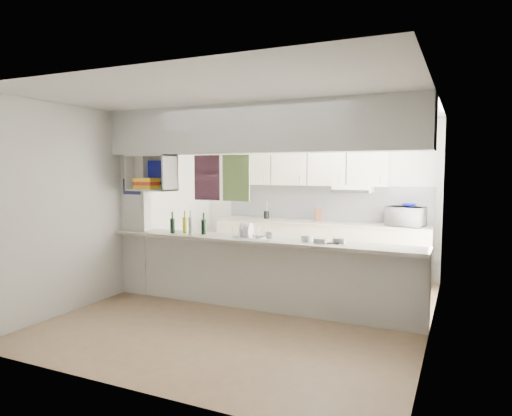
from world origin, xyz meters
The scene contains 16 objects.
floor centered at (0.00, 0.00, 0.00)m, with size 4.80×4.80×0.00m, color #9E795B.
ceiling centered at (0.00, 0.00, 2.60)m, with size 4.80×4.80×0.00m, color white.
wall_back centered at (0.00, 2.40, 1.30)m, with size 4.20×4.20×0.00m, color silver.
wall_left centered at (-2.10, 0.00, 1.30)m, with size 4.80×4.80×0.00m, color silver.
wall_right centered at (2.10, 0.00, 1.30)m, with size 4.80×4.80×0.00m, color silver.
servery_partition centered at (-0.17, 0.00, 1.66)m, with size 4.20×0.50×2.60m.
cubby_shelf centered at (-1.57, -0.06, 1.71)m, with size 0.65×0.35×0.50m.
kitchen_run centered at (0.16, 2.14, 0.83)m, with size 3.60×0.63×2.24m.
microwave centered at (1.59, 2.08, 1.07)m, with size 0.54×0.37×0.30m, color white.
bowl centered at (1.63, 2.06, 1.25)m, with size 0.22×0.22×0.05m, color navy.
dish_rack centered at (-0.11, 0.01, 1.00)m, with size 0.38×0.29×0.20m.
cup centered at (0.22, -0.07, 0.98)m, with size 0.12×0.12×0.09m, color white.
wine_bottles centered at (-1.01, -0.03, 1.04)m, with size 0.52×0.15×0.33m.
plastic_tubs centered at (0.83, 0.03, 0.95)m, with size 0.55×0.22×0.07m.
utensil_jar centered at (-0.78, 2.15, 0.99)m, with size 0.10×0.10×0.14m, color black.
knife_block centered at (0.16, 2.18, 1.03)m, with size 0.11×0.09×0.21m, color #4F2C1B.
Camera 1 is at (2.40, -5.24, 1.81)m, focal length 32.00 mm.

